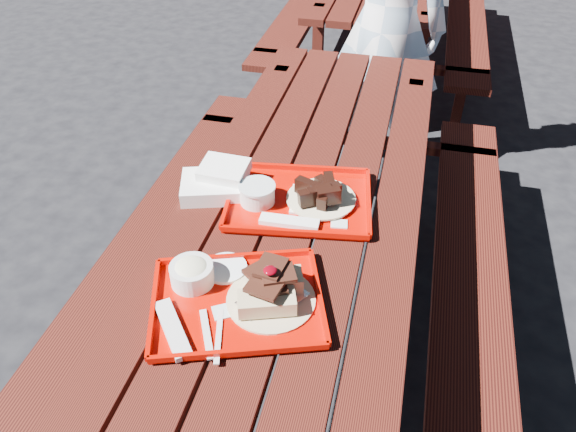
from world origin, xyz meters
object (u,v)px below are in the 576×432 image
object	(u,v)px
picnic_table_near	(299,249)
far_tray	(296,199)
near_tray	(237,291)
person	(387,26)

from	to	relation	value
picnic_table_near	far_tray	size ratio (longest dim) A/B	4.95
near_tray	person	bearing A→B (deg)	84.34
near_tray	person	world-z (taller)	person
picnic_table_near	near_tray	xyz separation A→B (m)	(-0.07, -0.43, 0.22)
near_tray	far_tray	world-z (taller)	near_tray
near_tray	far_tray	distance (m)	0.43
far_tray	person	xyz separation A→B (m)	(0.13, 1.44, 0.04)
picnic_table_near	near_tray	size ratio (longest dim) A/B	4.72
far_tray	picnic_table_near	bearing A→B (deg)	19.17
far_tray	person	world-z (taller)	person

